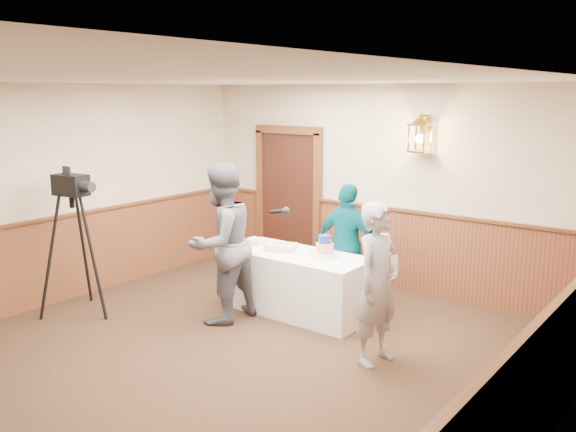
# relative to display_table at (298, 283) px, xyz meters

# --- Properties ---
(ground) EXTENTS (7.00, 7.00, 0.00)m
(ground) POSITION_rel_display_table_xyz_m (0.28, -1.90, -0.38)
(ground) COLOR black
(ground) RESTS_ON ground
(room_shell) EXTENTS (6.02, 7.02, 2.81)m
(room_shell) POSITION_rel_display_table_xyz_m (0.22, -1.45, 1.15)
(room_shell) COLOR tan
(room_shell) RESTS_ON ground
(display_table) EXTENTS (1.80, 0.80, 0.75)m
(display_table) POSITION_rel_display_table_xyz_m (0.00, 0.00, 0.00)
(display_table) COLOR white
(display_table) RESTS_ON ground
(tiered_cake) EXTENTS (0.34, 0.34, 0.27)m
(tiered_cake) POSITION_rel_display_table_xyz_m (0.35, 0.06, 0.48)
(tiered_cake) COLOR #F8E9C0
(tiered_cake) RESTS_ON display_table
(sheet_cake_yellow) EXTENTS (0.45, 0.41, 0.08)m
(sheet_cake_yellow) POSITION_rel_display_table_xyz_m (-0.27, -0.01, 0.41)
(sheet_cake_yellow) COLOR #D3BA7E
(sheet_cake_yellow) RESTS_ON display_table
(sheet_cake_green) EXTENTS (0.28, 0.23, 0.06)m
(sheet_cake_green) POSITION_rel_display_table_xyz_m (-0.72, 0.06, 0.41)
(sheet_cake_green) COLOR #A9E6A2
(sheet_cake_green) RESTS_ON display_table
(interviewer) EXTENTS (1.53, 0.95, 1.89)m
(interviewer) POSITION_rel_display_table_xyz_m (-0.55, -0.77, 0.57)
(interviewer) COLOR #54555D
(interviewer) RESTS_ON ground
(baker) EXTENTS (0.46, 0.64, 1.64)m
(baker) POSITION_rel_display_table_xyz_m (1.48, -0.66, 0.45)
(baker) COLOR #939297
(baker) RESTS_ON ground
(assistant_p) EXTENTS (0.93, 0.41, 1.57)m
(assistant_p) POSITION_rel_display_table_xyz_m (0.35, 0.58, 0.41)
(assistant_p) COLOR #014E54
(assistant_p) RESTS_ON ground
(tv_camera_rig) EXTENTS (0.68, 0.63, 1.73)m
(tv_camera_rig) POSITION_rel_display_table_xyz_m (-2.12, -1.68, 0.40)
(tv_camera_rig) COLOR black
(tv_camera_rig) RESTS_ON ground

